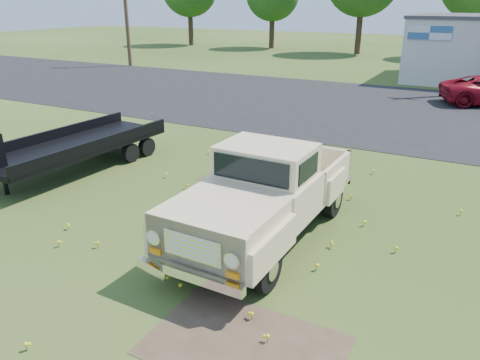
# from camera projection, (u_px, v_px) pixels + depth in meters

# --- Properties ---
(ground) EXTENTS (140.00, 140.00, 0.00)m
(ground) POSITION_uv_depth(u_px,v_px,m) (247.00, 242.00, 10.42)
(ground) COLOR #294215
(ground) RESTS_ON ground
(asphalt_lot) EXTENTS (90.00, 14.00, 0.02)m
(asphalt_lot) POSITION_uv_depth(u_px,v_px,m) (387.00, 110.00, 22.77)
(asphalt_lot) COLOR black
(asphalt_lot) RESTS_ON ground
(dirt_patch_a) EXTENTS (3.00, 2.00, 0.01)m
(dirt_patch_a) POSITION_uv_depth(u_px,v_px,m) (244.00, 345.00, 7.29)
(dirt_patch_a) COLOR #453525
(dirt_patch_a) RESTS_ON ground
(dirt_patch_b) EXTENTS (2.20, 1.60, 0.01)m
(dirt_patch_b) POSITION_uv_depth(u_px,v_px,m) (241.00, 177.00, 14.18)
(dirt_patch_b) COLOR #453525
(dirt_patch_b) RESTS_ON ground
(utility_pole_west) EXTENTS (1.60, 0.30, 9.00)m
(utility_pole_west) POSITION_uv_depth(u_px,v_px,m) (126.00, 6.00, 36.51)
(utility_pole_west) COLOR #483221
(utility_pole_west) RESTS_ON ground
(vintage_pickup_truck) EXTENTS (2.48, 6.07, 2.19)m
(vintage_pickup_truck) POSITION_uv_depth(u_px,v_px,m) (266.00, 192.00, 10.24)
(vintage_pickup_truck) COLOR #D1B88C
(vintage_pickup_truck) RESTS_ON ground
(flatbed_trailer) EXTENTS (2.60, 6.66, 1.78)m
(flatbed_trailer) POSITION_uv_depth(u_px,v_px,m) (75.00, 142.00, 14.60)
(flatbed_trailer) COLOR black
(flatbed_trailer) RESTS_ON ground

